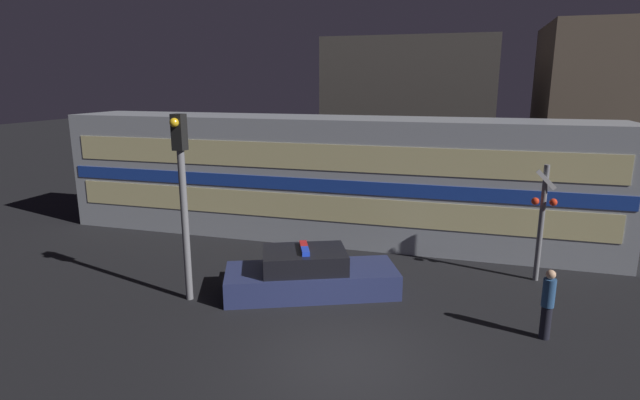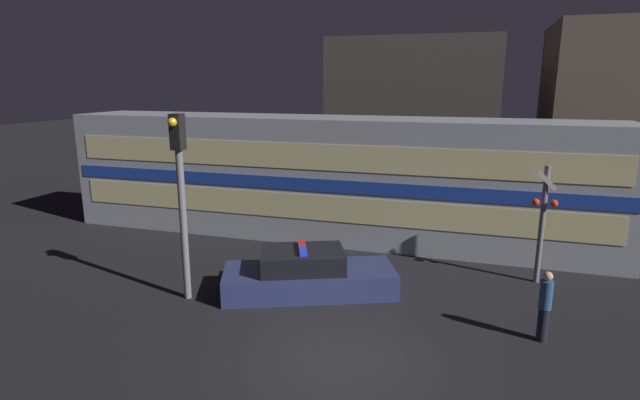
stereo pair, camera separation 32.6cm
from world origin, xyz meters
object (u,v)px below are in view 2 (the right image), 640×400
(pedestrian, at_px, (545,306))
(traffic_light_corner, at_px, (181,189))
(crossing_signal_near, at_px, (542,220))
(police_car, at_px, (308,275))
(train, at_px, (328,178))

(pedestrian, relative_size, traffic_light_corner, 0.34)
(crossing_signal_near, xyz_separation_m, traffic_light_corner, (-9.09, -4.00, 1.13))
(pedestrian, bearing_deg, traffic_light_corner, -177.53)
(police_car, bearing_deg, pedestrian, -31.79)
(train, height_order, police_car, train)
(train, height_order, traffic_light_corner, traffic_light_corner)
(crossing_signal_near, bearing_deg, pedestrian, -93.79)
(traffic_light_corner, bearing_deg, pedestrian, 2.47)
(police_car, bearing_deg, crossing_signal_near, 0.94)
(train, bearing_deg, pedestrian, -42.17)
(pedestrian, bearing_deg, crossing_signal_near, 86.21)
(train, xyz_separation_m, police_car, (1.00, -5.30, -1.72))
(police_car, relative_size, crossing_signal_near, 1.45)
(pedestrian, relative_size, crossing_signal_near, 0.48)
(police_car, xyz_separation_m, traffic_light_corner, (-2.97, -1.31, 2.50))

